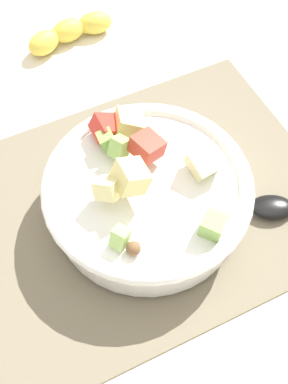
# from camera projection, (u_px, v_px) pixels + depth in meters

# --- Properties ---
(ground_plane) EXTENTS (2.40, 2.40, 0.00)m
(ground_plane) POSITION_uv_depth(u_px,v_px,m) (143.00, 204.00, 0.65)
(ground_plane) COLOR silver
(placemat) EXTENTS (0.48, 0.36, 0.01)m
(placemat) POSITION_uv_depth(u_px,v_px,m) (143.00, 203.00, 0.65)
(placemat) COLOR #756B56
(placemat) RESTS_ON ground_plane
(salad_bowl) EXTENTS (0.25, 0.25, 0.11)m
(salad_bowl) POSITION_uv_depth(u_px,v_px,m) (144.00, 195.00, 0.60)
(salad_bowl) COLOR white
(salad_bowl) RESTS_ON placemat
(banana_whole) EXTENTS (0.15, 0.06, 0.04)m
(banana_whole) POSITION_uv_depth(u_px,v_px,m) (69.00, 32.00, 0.80)
(banana_whole) COLOR yellow
(banana_whole) RESTS_ON ground_plane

